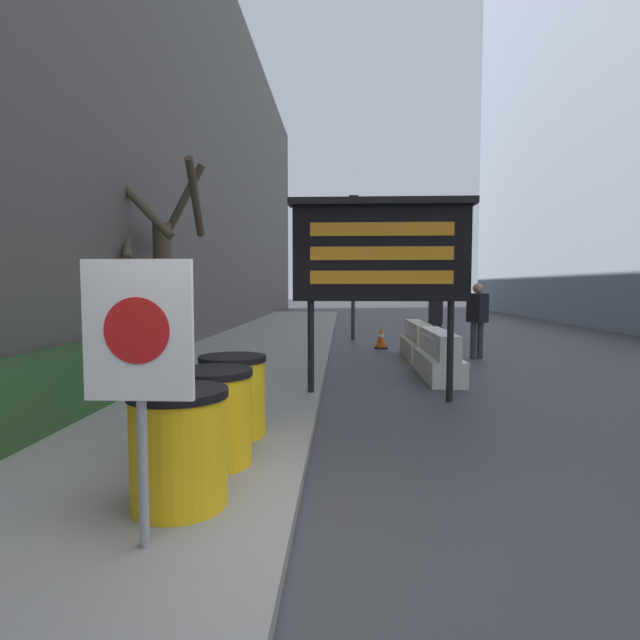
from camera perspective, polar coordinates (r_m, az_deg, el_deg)
ground_plane at (r=3.54m, az=-3.47°, el=-25.12°), size 120.00×120.00×0.00m
sidewalk_left at (r=4.16m, az=-32.76°, el=-20.19°), size 3.84×56.00×0.12m
building_left_facade at (r=14.41m, az=-16.58°, el=23.06°), size 0.40×50.40×12.97m
hedge_strip at (r=7.59m, az=-25.68°, el=-5.76°), size 0.90×6.06×0.74m
bare_tree at (r=10.68m, az=-17.37°, el=5.73°), size 1.76×1.83×4.16m
barrel_drum_foreground at (r=3.86m, az=-15.81°, el=-13.81°), size 0.72×0.72×0.86m
barrel_drum_middle at (r=4.64m, az=-12.15°, el=-10.71°), size 0.72×0.72×0.86m
barrel_drum_back at (r=5.45m, az=-9.94°, el=-8.48°), size 0.72×0.72×0.86m
warning_sign at (r=3.15m, az=-20.00°, el=-3.21°), size 0.66×0.08×1.75m
message_board at (r=7.43m, az=6.98°, el=7.71°), size 2.70×0.36×2.98m
jersey_barrier_white at (r=9.59m, az=13.37°, el=-4.17°), size 0.60×2.18×0.88m
jersey_barrier_cream at (r=12.14m, az=11.08°, el=-2.49°), size 0.59×2.13×0.86m
traffic_cone_near at (r=13.82m, az=6.98°, el=-2.00°), size 0.35×0.35×0.62m
traffic_light_near_curb at (r=15.87m, az=3.84°, el=9.43°), size 0.28×0.44×4.51m
pedestrian_worker at (r=12.36m, az=17.54°, el=0.64°), size 0.45×0.54×1.78m
pedestrian_passerby at (r=11.85m, az=13.05°, el=0.53°), size 0.31×0.48×1.76m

